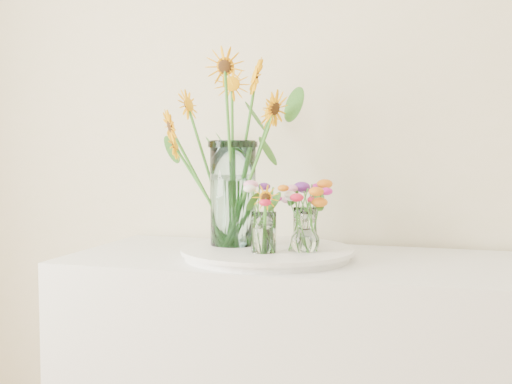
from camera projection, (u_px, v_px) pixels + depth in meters
tray at (267, 254)px, 1.88m from camera, size 0.48×0.48×0.02m
mason_jar at (233, 194)px, 1.93m from camera, size 0.18×0.18×0.32m
sunflower_bouquet at (233, 150)px, 1.92m from camera, size 0.96×0.96×0.58m
small_vase_a at (264, 233)px, 1.80m from camera, size 0.08×0.08×0.12m
wildflower_posy_a at (264, 217)px, 1.79m from camera, size 0.18×0.18×0.21m
small_vase_b at (305, 232)px, 1.81m from camera, size 0.10×0.10×0.12m
wildflower_posy_b at (305, 217)px, 1.81m from camera, size 0.22×0.22×0.21m
small_vase_c at (305, 227)px, 1.92m from camera, size 0.09×0.09×0.12m
wildflower_posy_c at (305, 212)px, 1.92m from camera, size 0.20×0.20×0.21m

